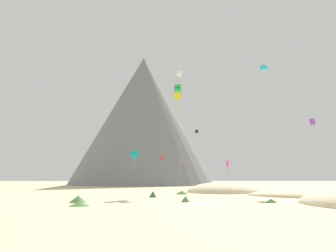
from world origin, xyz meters
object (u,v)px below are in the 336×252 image
kite_magenta_low (227,165)px  kite_violet_low (312,122)px  bush_far_right (182,192)px  bush_near_left (186,199)px  bush_mid_center (78,199)px  kite_black_mid (197,132)px  bush_far_left (153,194)px  bush_near_right (271,201)px  kite_cyan_high (263,68)px  kite_teal_low (134,154)px  kite_rainbow_low (181,164)px  rock_massif (146,124)px  kite_white_high (179,74)px  kite_green_mid (178,89)px  kite_red_low (162,158)px  kite_yellow_mid (177,97)px  bush_ridge_crest (79,204)px

kite_magenta_low → kite_violet_low: size_ratio=2.48×
bush_far_right → kite_violet_low: bearing=-1.2°
bush_near_left → bush_mid_center: bearing=-177.0°
kite_magenta_low → kite_black_mid: 17.55m
bush_far_left → bush_mid_center: bearing=-133.0°
bush_near_right → kite_cyan_high: size_ratio=0.88×
bush_near_left → kite_teal_low: 27.27m
bush_near_left → kite_rainbow_low: size_ratio=0.22×
kite_violet_low → rock_massif: bearing=156.0°
bush_far_right → kite_magenta_low: (12.84, 20.02, 6.00)m
kite_cyan_high → kite_rainbow_low: 38.95m
bush_far_left → kite_white_high: size_ratio=0.29×
kite_white_high → kite_teal_low: bearing=2.3°
kite_teal_low → kite_cyan_high: size_ratio=2.63×
bush_far_left → bush_near_left: size_ratio=1.01×
kite_black_mid → kite_green_mid: (-6.87, -26.79, 5.23)m
bush_far_left → kite_red_low: kite_red_low is taller
bush_far_left → kite_magenta_low: bearing=57.9°
rock_massif → kite_violet_low: rock_massif is taller
kite_cyan_high → kite_yellow_mid: (-21.22, -10.61, -10.21)m
kite_black_mid → bush_ridge_crest: bearing=-17.6°
bush_far_left → kite_teal_low: bearing=106.9°
bush_mid_center → kite_red_low: kite_red_low is taller
bush_near_left → rock_massif: bearing=97.3°
kite_green_mid → kite_white_high: size_ratio=0.41×
kite_yellow_mid → kite_green_mid: 6.12m
kite_green_mid → bush_near_right: bearing=107.1°
bush_near_right → kite_teal_low: size_ratio=0.33×
kite_cyan_high → bush_mid_center: bearing=-81.0°
rock_massif → kite_yellow_mid: size_ratio=16.06×
kite_teal_low → kite_magenta_low: kite_teal_low is taller
kite_teal_low → kite_violet_low: 36.31m
rock_massif → kite_black_mid: rock_massif is taller
bush_far_right → kite_cyan_high: bearing=28.5°
kite_black_mid → bush_mid_center: bearing=-20.5°
kite_cyan_high → kite_teal_low: bearing=-113.9°
bush_near_right → kite_rainbow_low: kite_rainbow_low is taller
bush_far_left → kite_white_high: kite_white_high is taller
kite_yellow_mid → kite_rainbow_low: (2.46, 36.97, -11.49)m
bush_near_right → kite_yellow_mid: (-10.86, 18.86, 18.61)m
bush_far_right → kite_green_mid: kite_green_mid is taller
kite_cyan_high → kite_yellow_mid: bearing=-94.7°
bush_near_right → kite_black_mid: 53.61m
kite_green_mid → kite_violet_low: size_ratio=1.30×
bush_near_left → kite_magenta_low: bearing=70.4°
bush_far_left → kite_rainbow_low: kite_rainbow_low is taller
kite_yellow_mid → kite_violet_low: bearing=-174.8°
kite_black_mid → kite_green_mid: bearing=-12.9°
kite_teal_low → kite_rainbow_low: 32.40m
bush_mid_center → kite_green_mid: kite_green_mid is taller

